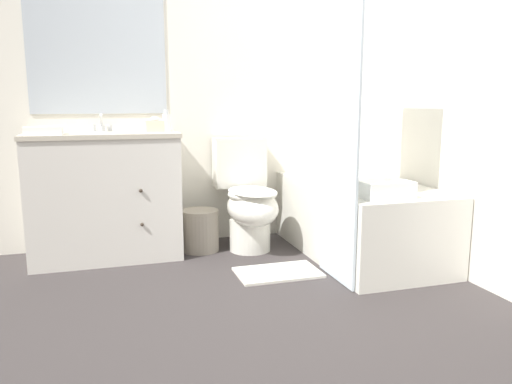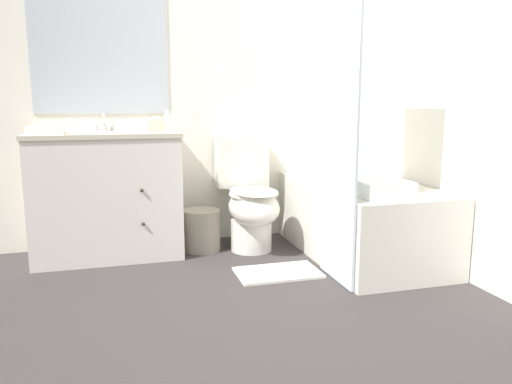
# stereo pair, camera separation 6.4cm
# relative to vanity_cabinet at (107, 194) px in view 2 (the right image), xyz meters

# --- Properties ---
(ground_plane) EXTENTS (14.00, 14.00, 0.00)m
(ground_plane) POSITION_rel_vanity_cabinet_xyz_m (0.79, -1.33, -0.44)
(ground_plane) COLOR #383333
(wall_back) EXTENTS (8.00, 0.06, 2.50)m
(wall_back) POSITION_rel_vanity_cabinet_xyz_m (0.78, 0.28, 0.81)
(wall_back) COLOR white
(wall_back) RESTS_ON ground_plane
(wall_right) EXTENTS (0.05, 2.58, 2.50)m
(wall_right) POSITION_rel_vanity_cabinet_xyz_m (2.10, -0.54, 0.81)
(wall_right) COLOR white
(wall_right) RESTS_ON ground_plane
(vanity_cabinet) EXTENTS (1.00, 0.54, 0.87)m
(vanity_cabinet) POSITION_rel_vanity_cabinet_xyz_m (0.00, 0.00, 0.00)
(vanity_cabinet) COLOR silver
(vanity_cabinet) RESTS_ON ground_plane
(sink_faucet) EXTENTS (0.14, 0.12, 0.12)m
(sink_faucet) POSITION_rel_vanity_cabinet_xyz_m (-0.00, 0.17, 0.46)
(sink_faucet) COLOR silver
(sink_faucet) RESTS_ON vanity_cabinet
(toilet) EXTENTS (0.39, 0.70, 0.80)m
(toilet) POSITION_rel_vanity_cabinet_xyz_m (0.99, -0.10, -0.07)
(toilet) COLOR silver
(toilet) RESTS_ON ground_plane
(bathtub) EXTENTS (0.73, 1.41, 0.51)m
(bathtub) POSITION_rel_vanity_cabinet_xyz_m (1.70, -0.45, -0.18)
(bathtub) COLOR silver
(bathtub) RESTS_ON ground_plane
(shower_curtain) EXTENTS (0.01, 0.45, 2.00)m
(shower_curtain) POSITION_rel_vanity_cabinet_xyz_m (1.32, -0.89, 0.56)
(shower_curtain) COLOR silver
(shower_curtain) RESTS_ON ground_plane
(wastebasket) EXTENTS (0.27, 0.27, 0.30)m
(wastebasket) POSITION_rel_vanity_cabinet_xyz_m (0.65, -0.05, -0.29)
(wastebasket) COLOR gray
(wastebasket) RESTS_ON ground_plane
(tissue_box) EXTENTS (0.13, 0.14, 0.10)m
(tissue_box) POSITION_rel_vanity_cabinet_xyz_m (0.36, 0.05, 0.47)
(tissue_box) COLOR beige
(tissue_box) RESTS_ON vanity_cabinet
(soap_dispenser) EXTENTS (0.05, 0.05, 0.15)m
(soap_dispenser) POSITION_rel_vanity_cabinet_xyz_m (0.43, 0.00, 0.49)
(soap_dispenser) COLOR silver
(soap_dispenser) RESTS_ON vanity_cabinet
(hand_towel_folded) EXTENTS (0.22, 0.15, 0.05)m
(hand_towel_folded) POSITION_rel_vanity_cabinet_xyz_m (-0.35, -0.12, 0.45)
(hand_towel_folded) COLOR white
(hand_towel_folded) RESTS_ON vanity_cabinet
(bath_towel_folded) EXTENTS (0.30, 0.23, 0.10)m
(bath_towel_folded) POSITION_rel_vanity_cabinet_xyz_m (1.58, -0.97, 0.12)
(bath_towel_folded) COLOR white
(bath_towel_folded) RESTS_ON bathtub
(bath_mat) EXTENTS (0.52, 0.32, 0.02)m
(bath_mat) POSITION_rel_vanity_cabinet_xyz_m (1.02, -0.69, -0.43)
(bath_mat) COLOR silver
(bath_mat) RESTS_ON ground_plane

